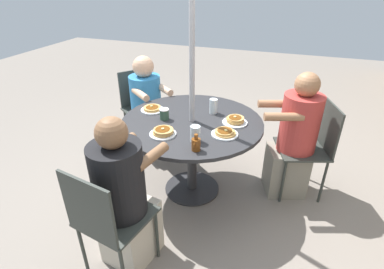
{
  "coord_description": "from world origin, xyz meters",
  "views": [
    {
      "loc": [
        2.22,
        0.77,
        1.9
      ],
      "look_at": [
        0.0,
        0.0,
        0.61
      ],
      "focal_mm": 28.0,
      "sensor_mm": 36.0,
      "label": 1
    }
  ],
  "objects_px": {
    "diner_south": "(148,110)",
    "pancake_plate_c": "(235,121)",
    "drinking_glass_b": "(195,134)",
    "patio_chair_south": "(141,104)",
    "coffee_cup": "(164,114)",
    "diner_east": "(293,141)",
    "pancake_plate_d": "(163,132)",
    "pancake_plate_a": "(225,133)",
    "diner_north": "(124,201)",
    "syrup_bottle": "(196,144)",
    "patio_chair_east": "(312,143)",
    "patio_chair_north": "(106,218)",
    "pancake_plate_b": "(152,109)",
    "drinking_glass_a": "(213,106)",
    "patio_table": "(192,131)"
  },
  "relations": [
    {
      "from": "patio_chair_south",
      "to": "coffee_cup",
      "type": "distance_m",
      "value": 0.99
    },
    {
      "from": "diner_north",
      "to": "drinking_glass_b",
      "type": "distance_m",
      "value": 0.71
    },
    {
      "from": "patio_chair_north",
      "to": "syrup_bottle",
      "type": "xyz_separation_m",
      "value": [
        -0.62,
        0.39,
        0.27
      ]
    },
    {
      "from": "diner_north",
      "to": "pancake_plate_d",
      "type": "distance_m",
      "value": 0.63
    },
    {
      "from": "pancake_plate_a",
      "to": "pancake_plate_d",
      "type": "xyz_separation_m",
      "value": [
        0.16,
        -0.47,
        0.01
      ]
    },
    {
      "from": "patio_chair_north",
      "to": "diner_north",
      "type": "distance_m",
      "value": 0.17
    },
    {
      "from": "patio_chair_north",
      "to": "pancake_plate_c",
      "type": "distance_m",
      "value": 1.3
    },
    {
      "from": "diner_east",
      "to": "pancake_plate_a",
      "type": "xyz_separation_m",
      "value": [
        0.45,
        -0.54,
        0.22
      ]
    },
    {
      "from": "patio_table",
      "to": "diner_east",
      "type": "relative_size",
      "value": 1.05
    },
    {
      "from": "coffee_cup",
      "to": "patio_chair_south",
      "type": "bearing_deg",
      "value": -138.83
    },
    {
      "from": "drinking_glass_b",
      "to": "drinking_glass_a",
      "type": "bearing_deg",
      "value": -179.03
    },
    {
      "from": "patio_chair_east",
      "to": "pancake_plate_a",
      "type": "relative_size",
      "value": 4.19
    },
    {
      "from": "diner_east",
      "to": "pancake_plate_d",
      "type": "xyz_separation_m",
      "value": [
        0.61,
        -1.01,
        0.23
      ]
    },
    {
      "from": "diner_south",
      "to": "patio_table",
      "type": "bearing_deg",
      "value": 90.0
    },
    {
      "from": "pancake_plate_a",
      "to": "pancake_plate_c",
      "type": "relative_size",
      "value": 1.0
    },
    {
      "from": "syrup_bottle",
      "to": "pancake_plate_b",
      "type": "bearing_deg",
      "value": -131.41
    },
    {
      "from": "diner_north",
      "to": "syrup_bottle",
      "type": "relative_size",
      "value": 8.95
    },
    {
      "from": "diner_east",
      "to": "drinking_glass_b",
      "type": "xyz_separation_m",
      "value": [
        0.62,
        -0.73,
        0.27
      ]
    },
    {
      "from": "pancake_plate_c",
      "to": "drinking_glass_b",
      "type": "xyz_separation_m",
      "value": [
        0.4,
        -0.22,
        0.04
      ]
    },
    {
      "from": "patio_chair_north",
      "to": "pancake_plate_d",
      "type": "bearing_deg",
      "value": 95.56
    },
    {
      "from": "drinking_glass_b",
      "to": "diner_north",
      "type": "bearing_deg",
      "value": -28.73
    },
    {
      "from": "patio_chair_east",
      "to": "pancake_plate_c",
      "type": "distance_m",
      "value": 0.76
    },
    {
      "from": "patio_chair_east",
      "to": "syrup_bottle",
      "type": "height_order",
      "value": "patio_chair_east"
    },
    {
      "from": "diner_south",
      "to": "pancake_plate_c",
      "type": "height_order",
      "value": "diner_south"
    },
    {
      "from": "pancake_plate_a",
      "to": "syrup_bottle",
      "type": "bearing_deg",
      "value": -26.12
    },
    {
      "from": "diner_east",
      "to": "diner_south",
      "type": "relative_size",
      "value": 1.06
    },
    {
      "from": "diner_south",
      "to": "drinking_glass_b",
      "type": "height_order",
      "value": "diner_south"
    },
    {
      "from": "patio_chair_south",
      "to": "diner_south",
      "type": "relative_size",
      "value": 0.81
    },
    {
      "from": "diner_east",
      "to": "patio_chair_south",
      "type": "xyz_separation_m",
      "value": [
        -0.37,
        -1.73,
        -0.02
      ]
    },
    {
      "from": "diner_north",
      "to": "coffee_cup",
      "type": "relative_size",
      "value": 12.08
    },
    {
      "from": "patio_chair_north",
      "to": "coffee_cup",
      "type": "relative_size",
      "value": 9.32
    },
    {
      "from": "syrup_bottle",
      "to": "drinking_glass_a",
      "type": "bearing_deg",
      "value": -175.26
    },
    {
      "from": "patio_chair_south",
      "to": "pancake_plate_c",
      "type": "bearing_deg",
      "value": 101.92
    },
    {
      "from": "pancake_plate_b",
      "to": "syrup_bottle",
      "type": "height_order",
      "value": "syrup_bottle"
    },
    {
      "from": "coffee_cup",
      "to": "drinking_glass_b",
      "type": "distance_m",
      "value": 0.47
    },
    {
      "from": "patio_table",
      "to": "syrup_bottle",
      "type": "relative_size",
      "value": 9.49
    },
    {
      "from": "drinking_glass_a",
      "to": "diner_north",
      "type": "bearing_deg",
      "value": -15.23
    },
    {
      "from": "diner_north",
      "to": "diner_south",
      "type": "height_order",
      "value": "diner_north"
    },
    {
      "from": "patio_chair_south",
      "to": "syrup_bottle",
      "type": "distance_m",
      "value": 1.56
    },
    {
      "from": "pancake_plate_c",
      "to": "drinking_glass_b",
      "type": "height_order",
      "value": "drinking_glass_b"
    },
    {
      "from": "diner_north",
      "to": "syrup_bottle",
      "type": "distance_m",
      "value": 0.63
    },
    {
      "from": "diner_south",
      "to": "diner_north",
      "type": "bearing_deg",
      "value": 58.32
    },
    {
      "from": "syrup_bottle",
      "to": "coffee_cup",
      "type": "bearing_deg",
      "value": -133.34
    },
    {
      "from": "patio_chair_east",
      "to": "drinking_glass_a",
      "type": "height_order",
      "value": "patio_chair_east"
    },
    {
      "from": "patio_chair_south",
      "to": "pancake_plate_b",
      "type": "xyz_separation_m",
      "value": [
        0.58,
        0.44,
        0.24
      ]
    },
    {
      "from": "diner_south",
      "to": "pancake_plate_d",
      "type": "distance_m",
      "value": 1.09
    },
    {
      "from": "pancake_plate_c",
      "to": "drinking_glass_a",
      "type": "height_order",
      "value": "drinking_glass_a"
    },
    {
      "from": "pancake_plate_a",
      "to": "pancake_plate_d",
      "type": "relative_size",
      "value": 1.0
    },
    {
      "from": "patio_table",
      "to": "diner_south",
      "type": "xyz_separation_m",
      "value": [
        -0.56,
        -0.73,
        -0.13
      ]
    },
    {
      "from": "patio_chair_north",
      "to": "drinking_glass_b",
      "type": "distance_m",
      "value": 0.86
    }
  ]
}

